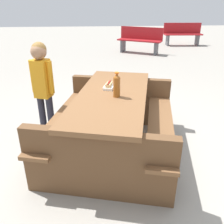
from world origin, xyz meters
TOP-DOWN VIEW (x-y plane):
  - ground_plane at (0.00, 0.00)m, footprint 30.00×30.00m
  - picnic_table at (0.00, 0.00)m, footprint 2.08×1.79m
  - soda_bottle at (-0.09, -0.04)m, footprint 0.08×0.08m
  - hotdog_tray at (0.19, 0.02)m, footprint 0.20×0.16m
  - child_in_coat at (0.45, 0.85)m, footprint 0.23×0.30m
  - park_bench_mid at (5.91, -1.43)m, footprint 1.09×1.50m
  - park_bench_far at (7.33, -3.41)m, footprint 0.48×1.52m

SIDE VIEW (x-z plane):
  - ground_plane at x=0.00m, z-range 0.00..0.00m
  - picnic_table at x=0.00m, z-range 0.07..0.82m
  - park_bench_mid at x=5.91m, z-range 0.02..0.87m
  - park_bench_far at x=7.33m, z-range 0.02..0.87m
  - hotdog_tray at x=0.19m, z-range 0.74..0.82m
  - child_in_coat at x=0.45m, z-range 0.18..1.43m
  - soda_bottle at x=-0.09m, z-range 0.74..1.02m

